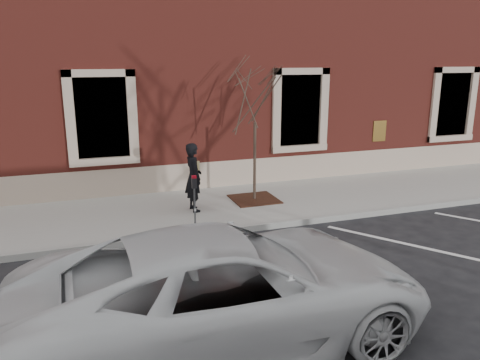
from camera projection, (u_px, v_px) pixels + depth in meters
name	position (u px, v px, depth m)	size (l,w,h in m)	color
ground	(248.00, 231.00, 11.14)	(120.00, 120.00, 0.00)	#28282B
sidewalk_near	(226.00, 206.00, 12.72)	(40.00, 3.50, 0.15)	#AAA79F
curb_near	(249.00, 228.00, 11.07)	(40.00, 0.12, 0.15)	#9E9E99
parking_stripes	(287.00, 268.00, 9.13)	(28.00, 4.40, 0.01)	silver
building_civic	(177.00, 58.00, 17.22)	(40.00, 8.62, 8.00)	maroon
man	(193.00, 177.00, 11.94)	(0.65, 0.42, 1.77)	black
parking_meter	(194.00, 191.00, 10.78)	(0.11, 0.09, 1.23)	#595B60
tree_grate	(254.00, 199.00, 13.08)	(1.24, 1.24, 0.03)	#401E14
sapling	(255.00, 100.00, 12.39)	(2.37, 2.37, 3.95)	#433429
white_truck	(227.00, 288.00, 6.62)	(2.74, 5.93, 1.65)	silver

